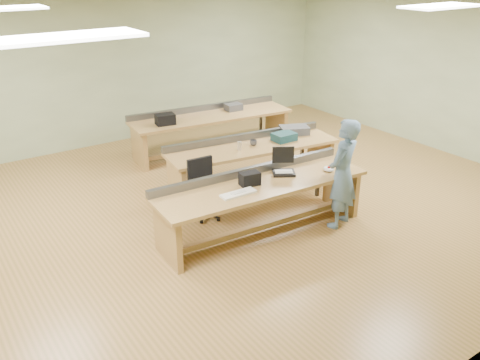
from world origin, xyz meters
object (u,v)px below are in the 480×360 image
Objects in this scene: workbench_front at (261,195)px; drinks_can at (239,146)px; mug at (253,143)px; parts_bin_teal at (284,137)px; laptop_base at (284,173)px; parts_bin_grey at (294,130)px; camera_bag at (250,179)px; workbench_mid at (252,156)px; workbench_back at (211,124)px; task_chair at (205,196)px; person at (342,174)px.

drinks_can is (0.49, 1.24, 0.26)m from workbench_front.
workbench_front is 26.58× the size of mug.
mug is (-0.57, 0.10, -0.02)m from parts_bin_teal.
parts_bin_grey reaches higher than laptop_base.
parts_bin_grey is at bearing 5.56° from drinks_can.
workbench_front is at bearing -2.26° from camera_bag.
workbench_mid is at bearing 9.79° from drinks_can.
workbench_back is 2.80m from task_chair.
task_chair is at bearing 168.93° from laptop_base.
drinks_can is (0.89, 0.39, 0.49)m from task_chair.
camera_bag reaches higher than workbench_back.
drinks_can reaches higher than mug.
parts_bin_teal is at bearing 82.30° from laptop_base.
workbench_front is 3.36m from workbench_back.
workbench_back is 24.41× the size of drinks_can.
workbench_front is 23.29× the size of drinks_can.
drinks_can is (-0.65, -1.93, 0.25)m from workbench_back.
mug is (-0.35, -1.89, 0.23)m from workbench_back.
workbench_mid is 1.81m from person.
camera_bag is at bearing -145.21° from parts_bin_grey.
workbench_back is 3.18m from laptop_base.
laptop_base is at bearing -92.16° from drinks_can.
mug is at bearing 105.60° from laptop_base.
workbench_mid is 0.91× the size of workbench_back.
workbench_mid is 1.91m from workbench_back.
workbench_mid is at bearing 169.47° from parts_bin_teal.
person reaches higher than task_chair.
task_chair reaches higher than laptop_base.
laptop_base is at bearing -129.34° from parts_bin_teal.
task_chair is 2.24m from parts_bin_grey.
workbench_front reaches higher than laptop_base.
parts_bin_teal is (0.31, 1.67, 0.02)m from person.
parts_bin_grey is (1.73, 1.36, 0.26)m from workbench_front.
task_chair is 1.82× the size of parts_bin_grey.
workbench_back is at bearing -109.96° from person.
workbench_mid is 1.28m from task_chair.
camera_bag is at bearing -118.85° from drinks_can.
workbench_mid is 1.60m from camera_bag.
workbench_front is 1.52m from mug.
parts_bin_teal is 2.78× the size of drinks_can.
drinks_can reaches higher than task_chair.
person is 2.02m from task_chair.
mug is at bearing -94.24° from workbench_back.
parts_bin_grey is (1.29, 1.29, 0.05)m from laptop_base.
mug is (0.79, 1.28, 0.24)m from workbench_front.
person is 5.11× the size of laptop_base.
person is at bearing -21.58° from workbench_front.
person is 1.81× the size of task_chair.
workbench_mid and workbench_back have the same top height.
workbench_front is 11.65× the size of camera_bag.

